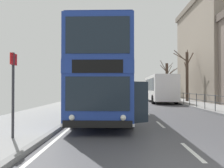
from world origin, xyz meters
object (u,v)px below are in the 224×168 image
(background_bus_far_lane, at_px, (160,88))
(bus_stop_sign_near, at_px, (13,85))
(double_decker_bus_main, at_px, (106,77))
(bare_tree_far_00, at_px, (167,80))
(bare_tree_far_01, at_px, (187,74))

(background_bus_far_lane, distance_m, bus_stop_sign_near, 22.68)
(double_decker_bus_main, distance_m, bus_stop_sign_near, 6.56)
(double_decker_bus_main, height_order, bare_tree_far_00, bare_tree_far_00)
(background_bus_far_lane, relative_size, bus_stop_sign_near, 3.82)
(double_decker_bus_main, distance_m, background_bus_far_lane, 16.15)
(double_decker_bus_main, distance_m, bare_tree_far_01, 17.93)
(double_decker_bus_main, height_order, bare_tree_far_01, bare_tree_far_01)
(double_decker_bus_main, bearing_deg, bare_tree_far_01, 60.67)
(background_bus_far_lane, height_order, bare_tree_far_01, bare_tree_far_01)
(double_decker_bus_main, xyz_separation_m, bare_tree_far_01, (8.77, 15.61, 0.98))
(bus_stop_sign_near, bearing_deg, background_bus_far_lane, 69.11)
(bare_tree_far_00, bearing_deg, bus_stop_sign_near, -109.18)
(background_bus_far_lane, relative_size, bare_tree_far_01, 1.70)
(bare_tree_far_00, relative_size, bare_tree_far_01, 1.01)
(background_bus_far_lane, xyz_separation_m, bare_tree_far_01, (3.25, 0.44, 1.62))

